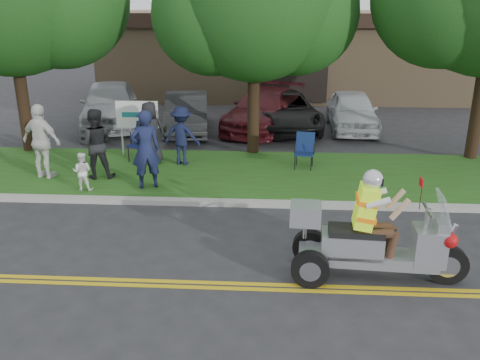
# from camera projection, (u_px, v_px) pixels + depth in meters

# --- Properties ---
(ground) EXTENTS (120.00, 120.00, 0.00)m
(ground) POSITION_uv_depth(u_px,v_px,m) (210.00, 270.00, 9.00)
(ground) COLOR #28282B
(ground) RESTS_ON ground
(centerline_near) EXTENTS (60.00, 0.10, 0.01)m
(centerline_near) POSITION_uv_depth(u_px,v_px,m) (206.00, 288.00, 8.45)
(centerline_near) COLOR gold
(centerline_near) RESTS_ON ground
(centerline_far) EXTENTS (60.00, 0.10, 0.01)m
(centerline_far) POSITION_uv_depth(u_px,v_px,m) (207.00, 283.00, 8.60)
(centerline_far) COLOR gold
(centerline_far) RESTS_ON ground
(curb) EXTENTS (60.00, 0.25, 0.12)m
(curb) POSITION_uv_depth(u_px,v_px,m) (225.00, 203.00, 11.85)
(curb) COLOR #A8A89E
(curb) RESTS_ON ground
(grass_verge) EXTENTS (60.00, 4.00, 0.10)m
(grass_verge) POSITION_uv_depth(u_px,v_px,m) (232.00, 173.00, 13.87)
(grass_verge) COLOR #264B14
(grass_verge) RESTS_ON ground
(commercial_building) EXTENTS (18.00, 8.20, 4.00)m
(commercial_building) POSITION_uv_depth(u_px,v_px,m) (291.00, 52.00, 26.06)
(commercial_building) COLOR #9E7F5B
(commercial_building) RESTS_ON ground
(tree_mid) EXTENTS (5.88, 4.80, 7.05)m
(tree_mid) POSITION_uv_depth(u_px,v_px,m) (256.00, 4.00, 14.29)
(tree_mid) COLOR #332114
(tree_mid) RESTS_ON ground
(business_sign) EXTENTS (1.25, 0.06, 1.75)m
(business_sign) POSITION_uv_depth(u_px,v_px,m) (137.00, 118.00, 14.95)
(business_sign) COLOR silver
(business_sign) RESTS_ON ground
(trike_scooter) EXTENTS (3.00, 1.03, 1.96)m
(trike_scooter) POSITION_uv_depth(u_px,v_px,m) (369.00, 242.00, 8.53)
(trike_scooter) COLOR black
(trike_scooter) RESTS_ON ground
(lawn_chair_a) EXTENTS (0.76, 0.77, 1.11)m
(lawn_chair_a) POSITION_uv_depth(u_px,v_px,m) (142.00, 139.00, 14.68)
(lawn_chair_a) COLOR black
(lawn_chair_a) RESTS_ON grass_verge
(lawn_chair_b) EXTENTS (0.59, 0.61, 0.97)m
(lawn_chair_b) POSITION_uv_depth(u_px,v_px,m) (305.00, 148.00, 14.08)
(lawn_chair_b) COLOR black
(lawn_chair_b) RESTS_ON grass_verge
(spectator_adult_left) EXTENTS (0.84, 0.70, 1.96)m
(spectator_adult_left) POSITION_uv_depth(u_px,v_px,m) (146.00, 149.00, 12.39)
(spectator_adult_left) COLOR #181F43
(spectator_adult_left) RESTS_ON grass_verge
(spectator_adult_mid) EXTENTS (0.99, 0.83, 1.83)m
(spectator_adult_mid) POSITION_uv_depth(u_px,v_px,m) (95.00, 144.00, 13.12)
(spectator_adult_mid) COLOR black
(spectator_adult_mid) RESTS_ON grass_verge
(spectator_adult_right) EXTENTS (1.23, 0.80, 1.95)m
(spectator_adult_right) POSITION_uv_depth(u_px,v_px,m) (42.00, 141.00, 13.11)
(spectator_adult_right) COLOR silver
(spectator_adult_right) RESTS_ON grass_verge
(spectator_chair_a) EXTENTS (1.18, 0.83, 1.66)m
(spectator_chair_a) POSITION_uv_depth(u_px,v_px,m) (182.00, 136.00, 14.25)
(spectator_chair_a) COLOR #131836
(spectator_chair_a) RESTS_ON grass_verge
(spectator_chair_b) EXTENTS (0.92, 0.65, 1.77)m
(spectator_chair_b) POSITION_uv_depth(u_px,v_px,m) (150.00, 133.00, 14.34)
(spectator_chair_b) COLOR black
(spectator_chair_b) RESTS_ON grass_verge
(child_right) EXTENTS (0.48, 0.38, 0.96)m
(child_right) POSITION_uv_depth(u_px,v_px,m) (82.00, 171.00, 12.37)
(child_right) COLOR white
(child_right) RESTS_ON grass_verge
(parked_car_far_left) EXTENTS (3.16, 5.31, 1.69)m
(parked_car_far_left) POSITION_uv_depth(u_px,v_px,m) (110.00, 104.00, 19.02)
(parked_car_far_left) COLOR #A0A2A7
(parked_car_far_left) RESTS_ON ground
(parked_car_left) EXTENTS (2.01, 4.39, 1.40)m
(parked_car_left) POSITION_uv_depth(u_px,v_px,m) (187.00, 113.00, 18.26)
(parked_car_left) COLOR #272829
(parked_car_left) RESTS_ON ground
(parked_car_mid) EXTENTS (2.94, 5.18, 1.36)m
(parked_car_mid) POSITION_uv_depth(u_px,v_px,m) (284.00, 111.00, 18.68)
(parked_car_mid) COLOR black
(parked_car_mid) RESTS_ON ground
(parked_car_right) EXTENTS (3.46, 5.37, 1.45)m
(parked_car_right) POSITION_uv_depth(u_px,v_px,m) (265.00, 110.00, 18.68)
(parked_car_right) COLOR #4A1116
(parked_car_right) RESTS_ON ground
(parked_car_far_right) EXTENTS (1.75, 4.16, 1.40)m
(parked_car_far_right) POSITION_uv_depth(u_px,v_px,m) (352.00, 111.00, 18.57)
(parked_car_far_right) COLOR silver
(parked_car_far_right) RESTS_ON ground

